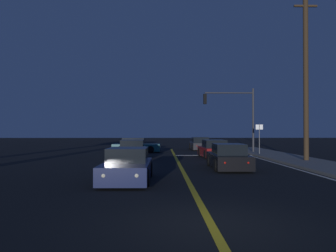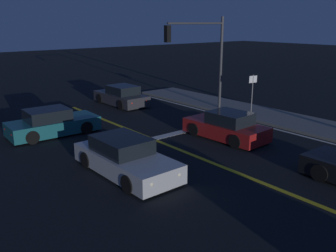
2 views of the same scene
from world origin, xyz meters
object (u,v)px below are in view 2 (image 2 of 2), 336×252
Objects in this scene: car_lead_oncoming_teal at (52,123)px; street_sign_corner at (252,90)px; car_following_oncoming_red at (226,127)px; car_far_approaching_charcoal at (121,96)px; car_parked_curb_silver at (125,158)px; traffic_signal_near_right at (203,49)px.

car_lead_oncoming_teal is 1.73× the size of street_sign_corner.
car_far_approaching_charcoal is at bearing 86.90° from car_following_oncoming_red.
car_far_approaching_charcoal is at bearing -122.55° from car_parked_curb_silver.
car_lead_oncoming_teal and car_following_oncoming_red have the same top height.
car_lead_oncoming_teal is 6.39m from car_parked_curb_silver.
car_far_approaching_charcoal is at bearing 121.79° from car_lead_oncoming_teal.
traffic_signal_near_right is at bearing 82.34° from car_lead_oncoming_teal.
car_parked_curb_silver and car_far_approaching_charcoal have the same top height.
car_parked_curb_silver is 11.84m from car_far_approaching_charcoal.
car_lead_oncoming_teal is at bearing 157.43° from street_sign_corner.
car_lead_oncoming_teal is at bearing -89.11° from car_parked_curb_silver.
car_following_oncoming_red is 4.44m from street_sign_corner.
car_lead_oncoming_teal and car_parked_curb_silver have the same top height.
car_following_oncoming_red is (6.31, -5.93, -0.00)m from car_lead_oncoming_teal.
car_far_approaching_charcoal is (6.18, 10.10, -0.00)m from car_parked_curb_silver.
traffic_signal_near_right is at bearing 56.97° from car_following_oncoming_red.
car_lead_oncoming_teal is 8.66m from car_following_oncoming_red.
traffic_signal_near_right reaches higher than car_lead_oncoming_teal.
car_far_approaching_charcoal is at bearing -63.93° from traffic_signal_near_right.
car_lead_oncoming_teal and car_far_approaching_charcoal have the same top height.
street_sign_corner is (10.05, 2.12, 1.14)m from car_parked_curb_silver.
street_sign_corner reaches higher than car_following_oncoming_red.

